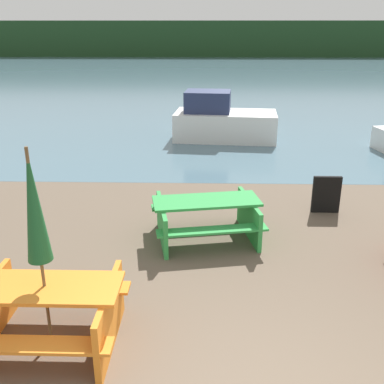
{
  "coord_description": "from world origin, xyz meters",
  "views": [
    {
      "loc": [
        -0.48,
        -3.12,
        3.53
      ],
      "look_at": [
        -0.68,
        4.07,
        0.85
      ],
      "focal_mm": 42.0,
      "sensor_mm": 36.0,
      "label": 1
    }
  ],
  "objects_px": {
    "picnic_table_orange": "(48,309)",
    "picnic_table_green": "(206,215)",
    "boat": "(222,121)",
    "signboard": "(326,195)",
    "umbrella_darkgreen": "(34,207)"
  },
  "relations": [
    {
      "from": "picnic_table_green",
      "to": "umbrella_darkgreen",
      "type": "height_order",
      "value": "umbrella_darkgreen"
    },
    {
      "from": "umbrella_darkgreen",
      "to": "boat",
      "type": "distance_m",
      "value": 10.52
    },
    {
      "from": "picnic_table_green",
      "to": "boat",
      "type": "height_order",
      "value": "boat"
    },
    {
      "from": "boat",
      "to": "picnic_table_green",
      "type": "bearing_deg",
      "value": -88.9
    },
    {
      "from": "signboard",
      "to": "boat",
      "type": "bearing_deg",
      "value": 106.87
    },
    {
      "from": "umbrella_darkgreen",
      "to": "signboard",
      "type": "relative_size",
      "value": 3.19
    },
    {
      "from": "boat",
      "to": "umbrella_darkgreen",
      "type": "bearing_deg",
      "value": -97.83
    },
    {
      "from": "umbrella_darkgreen",
      "to": "boat",
      "type": "xyz_separation_m",
      "value": [
        2.37,
        10.19,
        -1.14
      ]
    },
    {
      "from": "picnic_table_orange",
      "to": "picnic_table_green",
      "type": "height_order",
      "value": "picnic_table_orange"
    },
    {
      "from": "picnic_table_orange",
      "to": "picnic_table_green",
      "type": "relative_size",
      "value": 0.84
    },
    {
      "from": "picnic_table_orange",
      "to": "boat",
      "type": "relative_size",
      "value": 0.5
    },
    {
      "from": "picnic_table_green",
      "to": "boat",
      "type": "xyz_separation_m",
      "value": [
        0.54,
        7.35,
        0.15
      ]
    },
    {
      "from": "picnic_table_orange",
      "to": "signboard",
      "type": "distance_m",
      "value": 5.87
    },
    {
      "from": "picnic_table_green",
      "to": "boat",
      "type": "relative_size",
      "value": 0.6
    },
    {
      "from": "umbrella_darkgreen",
      "to": "boat",
      "type": "height_order",
      "value": "umbrella_darkgreen"
    }
  ]
}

